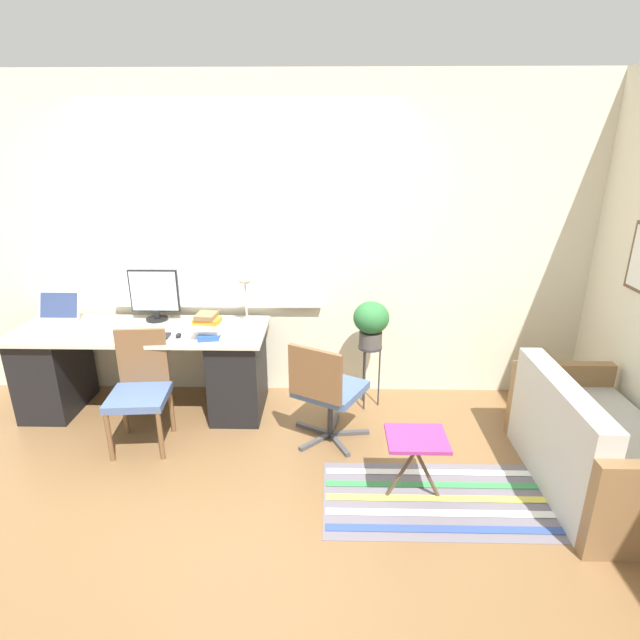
{
  "coord_description": "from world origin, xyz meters",
  "views": [
    {
      "loc": [
        0.73,
        -3.4,
        2.18
      ],
      "look_at": [
        0.66,
        0.18,
        0.89
      ],
      "focal_mm": 28.0,
      "sensor_mm": 36.0,
      "label": 1
    }
  ],
  "objects": [
    {
      "name": "ground_plane",
      "position": [
        0.0,
        0.0,
        0.0
      ],
      "size": [
        14.0,
        14.0,
        0.0
      ],
      "primitive_type": "plane",
      "color": "brown"
    },
    {
      "name": "wall_back_with_window",
      "position": [
        -0.01,
        0.78,
        1.36
      ],
      "size": [
        9.0,
        0.12,
        2.7
      ],
      "color": "beige",
      "rests_on": "ground_plane"
    },
    {
      "name": "desk",
      "position": [
        -0.81,
        0.35,
        0.39
      ],
      "size": [
        2.04,
        0.7,
        0.73
      ],
      "color": "beige",
      "rests_on": "ground_plane"
    },
    {
      "name": "laptop",
      "position": [
        -1.56,
        0.46,
        0.79
      ],
      "size": [
        0.35,
        0.33,
        0.24
      ],
      "color": "#B7B7BC",
      "rests_on": "desk"
    },
    {
      "name": "monitor",
      "position": [
        -0.74,
        0.57,
        0.96
      ],
      "size": [
        0.41,
        0.18,
        0.44
      ],
      "color": "black",
      "rests_on": "desk"
    },
    {
      "name": "keyboard",
      "position": [
        -0.72,
        0.18,
        0.74
      ],
      "size": [
        0.4,
        0.12,
        0.02
      ],
      "color": "black",
      "rests_on": "desk"
    },
    {
      "name": "mouse",
      "position": [
        -0.44,
        0.18,
        0.75
      ],
      "size": [
        0.04,
        0.07,
        0.04
      ],
      "color": "black",
      "rests_on": "desk"
    },
    {
      "name": "desk_lamp",
      "position": [
        0.04,
        0.48,
        1.02
      ],
      "size": [
        0.14,
        0.14,
        0.42
      ],
      "color": "#BCB299",
      "rests_on": "desk"
    },
    {
      "name": "book_stack",
      "position": [
        -0.21,
        0.17,
        0.83
      ],
      "size": [
        0.23,
        0.2,
        0.2
      ],
      "color": "#2851B2",
      "rests_on": "desk"
    },
    {
      "name": "desk_chair_wooden",
      "position": [
        -0.67,
        -0.13,
        0.46
      ],
      "size": [
        0.45,
        0.45,
        0.86
      ],
      "rotation": [
        0.0,
        0.0,
        0.08
      ],
      "color": "brown",
      "rests_on": "ground_plane"
    },
    {
      "name": "office_chair_swivel",
      "position": [
        0.71,
        -0.1,
        0.43
      ],
      "size": [
        0.61,
        0.63,
        0.82
      ],
      "rotation": [
        0.0,
        0.0,
        2.64
      ],
      "color": "#47474C",
      "rests_on": "ground_plane"
    },
    {
      "name": "couch_loveseat",
      "position": [
        2.47,
        -0.58,
        0.27
      ],
      "size": [
        0.74,
        1.33,
        0.75
      ],
      "rotation": [
        0.0,
        0.0,
        1.57
      ],
      "color": "beige",
      "rests_on": "ground_plane"
    },
    {
      "name": "plant_stand",
      "position": [
        1.07,
        0.45,
        0.47
      ],
      "size": [
        0.2,
        0.2,
        0.56
      ],
      "color": "#333338",
      "rests_on": "ground_plane"
    },
    {
      "name": "potted_plant",
      "position": [
        1.07,
        0.45,
        0.78
      ],
      "size": [
        0.3,
        0.3,
        0.38
      ],
      "color": "#514C47",
      "rests_on": "plant_stand"
    },
    {
      "name": "floor_rug_striped",
      "position": [
        1.48,
        -0.76,
        0.0
      ],
      "size": [
        1.55,
        0.74,
        0.01
      ],
      "color": "slate",
      "rests_on": "ground_plane"
    },
    {
      "name": "folding_stool",
      "position": [
        1.28,
        -0.73,
        0.4
      ],
      "size": [
        0.37,
        0.32,
        0.45
      ],
      "color": "#93337A",
      "rests_on": "ground_plane"
    }
  ]
}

